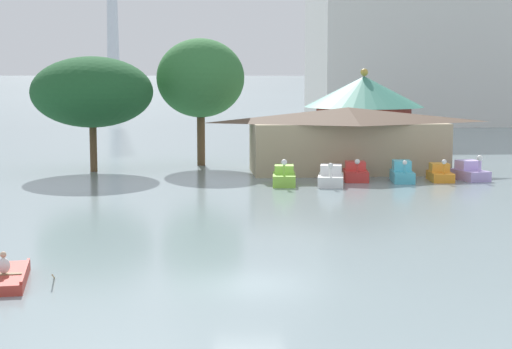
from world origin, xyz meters
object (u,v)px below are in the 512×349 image
Objects in this scene: pedal_boat_lavender at (470,172)px; background_building_block at (446,22)px; pedal_boat_white at (331,177)px; shoreline_tree_tall_left at (92,92)px; boathouse at (348,139)px; green_roof_pavilion at (364,109)px; pedal_boat_cyan at (402,173)px; rowboat_with_rower at (5,277)px; shoreline_tree_mid at (201,78)px; pedal_boat_red at (356,173)px; pedal_boat_orange at (440,174)px; pedal_boat_lime at (284,177)px.

pedal_boat_lavender is 0.08× the size of background_building_block.
shoreline_tree_tall_left is at bearing -107.62° from pedal_boat_white.
pedal_boat_white is 0.21× the size of boathouse.
green_roof_pavilion is 1.23× the size of shoreline_tree_tall_left.
shoreline_tree_tall_left reaches higher than pedal_boat_white.
boathouse is 1.69× the size of shoreline_tree_tall_left.
boathouse reaches higher than pedal_boat_cyan.
pedal_boat_white is 24.13m from green_roof_pavilion.
boathouse reaches higher than rowboat_with_rower.
shoreline_tree_mid reaches higher than boathouse.
pedal_boat_red is 0.08× the size of background_building_block.
rowboat_with_rower is at bearing -116.26° from green_roof_pavilion.
background_building_block is (42.72, 84.82, 13.76)m from rowboat_with_rower.
shoreline_tree_mid is (-10.47, 5.53, 4.30)m from boathouse.
rowboat_with_rower is at bearing -38.88° from pedal_boat_orange.
pedal_boat_lime reaches higher than pedal_boat_white.
shoreline_tree_mid reaches higher than pedal_boat_lavender.
background_building_block reaches higher than pedal_boat_lavender.
boathouse is at bearing 145.86° from pedal_boat_lime.
pedal_boat_lime is 1.03× the size of pedal_boat_lavender.
pedal_boat_lime is at bearing -66.63° from shoreline_tree_mid.
pedal_boat_orange is (23.48, 25.09, 0.25)m from rowboat_with_rower.
rowboat_with_rower is 0.10× the size of background_building_block.
boathouse is at bearing -177.37° from pedal_boat_red.
pedal_boat_cyan is at bearing -19.62° from shoreline_tree_tall_left.
boathouse is at bearing 171.30° from pedal_boat_white.
boathouse is (5.40, 6.22, 1.94)m from pedal_boat_lime.
pedal_boat_cyan is 4.83m from pedal_boat_lavender.
boathouse is at bearing -129.76° from pedal_boat_orange.
pedal_boat_cyan is at bearing -83.00° from pedal_boat_orange.
rowboat_with_rower is 27.19m from pedal_boat_lime.
pedal_boat_lavender is at bearing 103.33° from pedal_boat_lime.
pedal_boat_orange is (2.64, 0.13, -0.08)m from pedal_boat_cyan.
pedal_boat_red is at bearing -40.72° from rowboat_with_rower.
shoreline_tree_tall_left is (-18.42, 2.28, 3.34)m from boathouse.
background_building_block reaches higher than pedal_boat_orange.
pedal_boat_lavender is at bearing -29.82° from shoreline_tree_mid.
pedal_boat_red is 1.09× the size of pedal_boat_orange.
background_building_block is at bearing 50.63° from shoreline_tree_tall_left.
pedal_boat_cyan is (2.98, -0.82, 0.04)m from pedal_boat_red.
green_roof_pavilion reaches higher than pedal_boat_white.
pedal_boat_lime is at bearing -33.12° from shoreline_tree_tall_left.
pedal_boat_lime is at bearing -130.97° from boathouse.
rowboat_with_rower is 28.42m from pedal_boat_white.
rowboat_with_rower is 0.35× the size of green_roof_pavilion.
pedal_boat_cyan is 18.08m from shoreline_tree_mid.
boathouse is at bearing -145.74° from pedal_boat_cyan.
shoreline_tree_tall_left is at bearing -157.76° from shoreline_tree_mid.
shoreline_tree_tall_left is (-18.10, 6.70, 5.29)m from pedal_boat_red.
green_roof_pavilion is at bearing -174.24° from pedal_boat_orange.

